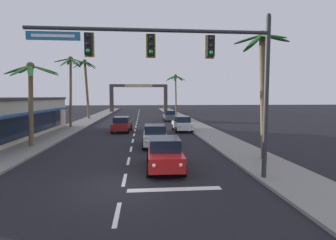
% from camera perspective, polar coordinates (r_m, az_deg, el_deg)
% --- Properties ---
extents(ground_plane, '(220.00, 220.00, 0.00)m').
position_cam_1_polar(ground_plane, '(12.46, -9.36, -13.48)').
color(ground_plane, black).
extents(sidewalk_right, '(3.20, 110.00, 0.14)m').
position_cam_1_polar(sidewalk_right, '(32.77, 6.88, -1.83)').
color(sidewalk_right, gray).
rests_on(sidewalk_right, ground).
extents(sidewalk_left, '(3.20, 110.00, 0.14)m').
position_cam_1_polar(sidewalk_left, '(33.18, -20.49, -2.02)').
color(sidewalk_left, gray).
rests_on(sidewalk_left, ground).
extents(lane_markings, '(4.28, 89.08, 0.01)m').
position_cam_1_polar(lane_markings, '(32.70, -6.14, -1.95)').
color(lane_markings, silver).
rests_on(lane_markings, ground).
extents(traffic_signal_mast, '(10.67, 0.41, 7.64)m').
position_cam_1_polar(traffic_signal_mast, '(12.38, 4.91, 12.07)').
color(traffic_signal_mast, '#2D2D33').
rests_on(traffic_signal_mast, ground).
extents(sedan_lead_at_stop_bar, '(2.02, 4.48, 1.68)m').
position_cam_1_polar(sedan_lead_at_stop_bar, '(14.85, -0.70, -6.98)').
color(sedan_lead_at_stop_bar, red).
rests_on(sedan_lead_at_stop_bar, ground).
extents(sedan_third_in_queue, '(2.02, 4.48, 1.68)m').
position_cam_1_polar(sedan_third_in_queue, '(21.53, -2.75, -3.25)').
color(sedan_third_in_queue, silver).
rests_on(sedan_third_in_queue, ground).
extents(sedan_oncoming_far, '(2.15, 4.53, 1.68)m').
position_cam_1_polar(sedan_oncoming_far, '(30.64, -9.63, -0.86)').
color(sedan_oncoming_far, maroon).
rests_on(sedan_oncoming_far, ground).
extents(sedan_parked_nearest_kerb, '(2.01, 4.48, 1.68)m').
position_cam_1_polar(sedan_parked_nearest_kerb, '(43.50, 0.32, 0.92)').
color(sedan_parked_nearest_kerb, '#4C515B').
rests_on(sedan_parked_nearest_kerb, ground).
extents(sedan_parked_mid_kerb, '(2.06, 4.49, 1.68)m').
position_cam_1_polar(sedan_parked_mid_kerb, '(30.85, 2.95, -0.75)').
color(sedan_parked_mid_kerb, silver).
rests_on(sedan_parked_mid_kerb, ground).
extents(palm_left_second, '(4.40, 3.86, 6.50)m').
position_cam_1_polar(palm_left_second, '(23.19, -26.74, 6.40)').
color(palm_left_second, brown).
rests_on(palm_left_second, ground).
extents(palm_left_third, '(4.26, 3.83, 8.80)m').
position_cam_1_polar(palm_left_third, '(35.99, -19.64, 8.61)').
color(palm_left_third, brown).
rests_on(palm_left_third, ground).
extents(palm_left_farthest, '(4.04, 4.46, 10.19)m').
position_cam_1_polar(palm_left_farthest, '(49.00, -16.76, 8.17)').
color(palm_left_farthest, brown).
rests_on(palm_left_farthest, ground).
extents(palm_right_nearest, '(3.30, 3.17, 7.76)m').
position_cam_1_polar(palm_right_nearest, '(17.31, 19.15, 9.90)').
color(palm_right_nearest, brown).
rests_on(palm_right_nearest, ground).
extents(palm_right_farthest, '(4.23, 4.32, 8.49)m').
position_cam_1_polar(palm_right_farthest, '(56.89, 1.61, 7.50)').
color(palm_right_farthest, brown).
rests_on(palm_right_farthest, ground).
extents(town_gateway_arch, '(14.36, 0.90, 6.91)m').
position_cam_1_polar(town_gateway_arch, '(68.97, -6.12, 5.37)').
color(town_gateway_arch, '#423D38').
rests_on(town_gateway_arch, ground).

